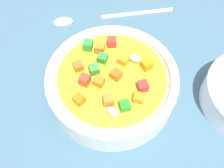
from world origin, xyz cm
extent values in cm
cube|color=#42667A|center=(0.00, 0.00, -1.00)|extent=(140.00, 140.00, 2.00)
cylinder|color=white|center=(0.00, 0.00, 2.12)|extent=(18.68, 18.68, 4.24)
torus|color=white|center=(0.00, 0.00, 4.64)|extent=(18.87, 18.87, 1.31)
cylinder|color=gold|center=(0.00, 0.00, 4.44)|extent=(15.43, 15.43, 0.40)
cube|color=orange|center=(-1.65, 1.38, 5.18)|extent=(1.52, 1.52, 1.06)
cube|color=orange|center=(-2.69, -4.32, 5.15)|extent=(1.35, 1.35, 1.01)
ellipsoid|color=beige|center=(3.55, -2.48, 5.07)|extent=(1.36, 1.93, 0.86)
ellipsoid|color=beige|center=(-5.46, -1.61, 5.08)|extent=(1.80, 2.13, 0.87)
cube|color=orange|center=(2.70, -4.31, 5.28)|extent=(1.83, 1.83, 1.27)
cube|color=orange|center=(-4.98, 3.07, 5.20)|extent=(1.75, 1.75, 1.11)
cube|color=green|center=(0.23, 2.57, 5.29)|extent=(1.78, 1.78, 1.29)
cube|color=#328A34|center=(2.26, 2.00, 5.21)|extent=(1.38, 1.38, 1.13)
cube|color=red|center=(5.45, 1.53, 5.27)|extent=(1.65, 1.65, 1.25)
cube|color=orange|center=(3.77, 2.86, 5.37)|extent=(1.38, 1.38, 1.45)
cube|color=orange|center=(0.42, -0.58, 5.24)|extent=(1.69, 1.69, 1.19)
cube|color=green|center=(3.84, 4.73, 5.37)|extent=(1.48, 1.48, 1.44)
cube|color=#BF3133|center=(-0.90, -4.51, 5.31)|extent=(1.78, 1.78, 1.34)
cube|color=orange|center=(2.73, -0.95, 5.18)|extent=(1.62, 1.62, 1.06)
cube|color=orange|center=(-0.29, 4.94, 5.16)|extent=(1.81, 1.81, 1.03)
cube|color=green|center=(-4.32, -2.89, 5.22)|extent=(1.77, 1.77, 1.16)
cube|color=orange|center=(-4.15, -0.68, 5.36)|extent=(1.71, 1.71, 1.44)
cube|color=#BE3E2A|center=(-2.05, 3.28, 5.34)|extent=(1.46, 1.46, 1.39)
cylinder|color=silver|center=(17.92, 0.01, 0.40)|extent=(6.30, 12.71, 0.80)
ellipsoid|color=silver|center=(12.20, 12.71, 0.47)|extent=(3.51, 4.13, 0.94)
camera|label=1|loc=(-19.86, -5.47, 35.67)|focal=42.81mm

